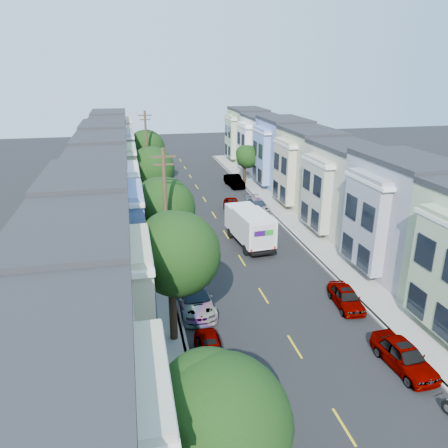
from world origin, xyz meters
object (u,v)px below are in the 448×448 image
at_px(utility_pole_far, 147,153).
at_px(parked_left_b, 210,352).
at_px(tree_c, 162,209).
at_px(tree_far_r, 247,157).
at_px(tree_a, 218,426).
at_px(lead_sedan, 232,206).
at_px(tree_d, 151,169).
at_px(parked_left_c, 195,298).
at_px(parked_right_d, 234,181).
at_px(utility_pole_near, 166,223).
at_px(parked_left_d, 172,225).
at_px(parked_right_c, 257,206).
at_px(parked_right_b, 346,297).
at_px(tree_b, 176,254).
at_px(fedex_truck, 250,226).
at_px(parked_right_a, 404,356).
at_px(tree_e, 146,148).

height_order(utility_pole_far, parked_left_b, utility_pole_far).
distance_m(tree_c, tree_far_r, 28.41).
xyz_separation_m(tree_a, lead_sedan, (8.44, 33.73, -3.77)).
distance_m(tree_d, parked_left_c, 20.60).
bearing_deg(parked_right_d, parked_left_c, -113.06).
height_order(tree_c, utility_pole_near, utility_pole_near).
xyz_separation_m(parked_left_c, parked_left_d, (0.00, 14.53, -0.03)).
bearing_deg(tree_a, parked_right_c, 71.49).
xyz_separation_m(parked_right_b, parked_right_c, (0.00, 20.67, 0.02)).
xyz_separation_m(tree_b, parked_left_b, (1.40, -2.40, -4.76)).
bearing_deg(parked_left_b, parked_right_d, 75.41).
xyz_separation_m(utility_pole_near, parked_right_d, (11.20, 27.06, -4.39)).
distance_m(tree_b, fedex_truck, 15.74).
distance_m(tree_a, tree_d, 34.74).
bearing_deg(parked_left_c, tree_c, 101.75).
xyz_separation_m(parked_right_c, parked_right_d, (0.00, 10.88, 0.10)).
height_order(parked_left_d, parked_right_b, parked_left_d).
xyz_separation_m(utility_pole_far, parked_right_a, (11.20, -36.92, -4.44)).
bearing_deg(utility_pole_near, parked_left_b, -80.40).
relative_size(tree_d, fedex_truck, 1.11).
bearing_deg(tree_e, parked_left_d, -85.40).
distance_m(tree_d, parked_left_b, 26.16).
relative_size(parked_right_a, parked_right_d, 0.96).
distance_m(utility_pole_near, lead_sedan, 19.03).
xyz_separation_m(tree_c, parked_right_c, (11.20, 12.98, -4.45)).
height_order(fedex_truck, parked_right_d, fedex_truck).
height_order(tree_d, parked_right_b, tree_d).
bearing_deg(parked_right_b, utility_pole_far, 115.61).
height_order(tree_far_r, utility_pole_near, utility_pole_near).
bearing_deg(tree_e, tree_a, -90.00).
bearing_deg(tree_a, parked_right_a, 29.50).
bearing_deg(parked_left_b, parked_right_a, -14.20).
distance_m(tree_e, utility_pole_far, 3.32).
distance_m(tree_d, parked_right_c, 12.06).
bearing_deg(tree_b, utility_pole_far, 90.00).
bearing_deg(parked_right_d, tree_d, -144.25).
relative_size(parked_left_d, parked_right_b, 1.14).
height_order(tree_a, lead_sedan, tree_a).
height_order(parked_left_c, parked_right_c, parked_left_c).
xyz_separation_m(tree_a, parked_left_c, (1.40, 14.62, -3.75)).
bearing_deg(utility_pole_far, tree_d, -90.01).
bearing_deg(utility_pole_near, lead_sedan, 62.87).
relative_size(utility_pole_far, parked_left_b, 2.56).
bearing_deg(parked_right_c, tree_c, -133.37).
distance_m(tree_c, fedex_truck, 9.44).
xyz_separation_m(tree_b, parked_left_d, (1.40, 17.77, -4.66)).
height_order(parked_right_a, parked_right_c, parked_right_a).
bearing_deg(utility_pole_near, parked_right_c, 55.32).
bearing_deg(fedex_truck, tree_d, 122.27).
relative_size(tree_b, tree_e, 1.03).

